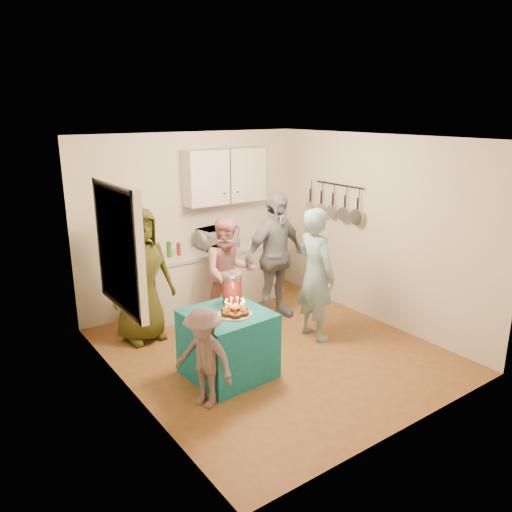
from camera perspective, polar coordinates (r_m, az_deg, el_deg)
floor at (r=6.38m, az=1.86°, el=-10.70°), size 4.00×4.00×0.00m
ceiling at (r=5.68m, az=2.10°, el=13.33°), size 4.00×4.00×0.00m
back_wall at (r=7.54m, az=-7.32°, el=3.99°), size 3.60×3.60×0.00m
left_wall at (r=5.06m, az=-14.47°, el=-2.63°), size 4.00×4.00×0.00m
right_wall at (r=7.10m, az=13.61°, el=2.90°), size 4.00×4.00×0.00m
window_night at (r=5.27m, az=-15.56°, el=0.89°), size 0.04×1.00×1.20m
counter at (r=7.61m, az=-4.68°, el=-2.61°), size 2.20×0.58×0.86m
countertop at (r=7.48m, az=-4.76°, el=0.69°), size 2.24×0.62×0.05m
upper_cabinet at (r=7.54m, az=-3.56°, el=9.12°), size 1.30×0.30×0.80m
pot_rack at (r=7.45m, az=9.30°, el=6.12°), size 0.12×1.00×0.60m
microwave at (r=7.46m, az=-4.41°, el=2.08°), size 0.60×0.45×0.31m
party_table at (r=5.68m, az=-3.24°, el=-10.00°), size 0.90×0.90×0.76m
donut_cake at (r=5.43m, az=-2.43°, el=-5.84°), size 0.38×0.38×0.18m
punch_jar at (r=5.73m, az=-2.75°, el=-3.77°), size 0.22×0.22×0.34m
man_birthday at (r=6.45m, az=6.83°, el=-2.09°), size 0.44×0.65×1.74m
woman_back_left at (r=6.51m, az=-13.09°, el=-2.12°), size 0.89×0.60×1.77m
woman_back_center at (r=6.81m, az=-3.12°, el=-1.93°), size 0.90×0.80×1.53m
woman_back_right at (r=7.04m, az=2.16°, el=-0.04°), size 1.12×0.58×1.83m
child_near_left at (r=5.09m, az=-5.99°, el=-11.49°), size 0.63×0.78×1.06m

